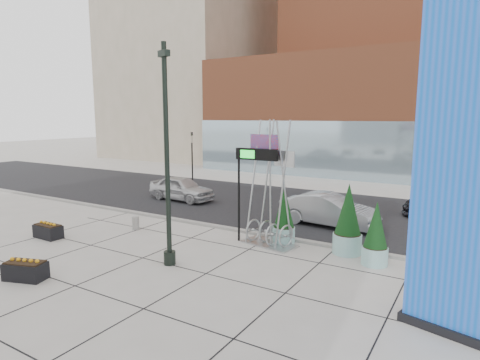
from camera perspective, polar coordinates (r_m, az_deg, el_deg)
The scene contains 20 objects.
ground at distance 15.57m, azimuth -5.69°, elevation -11.21°, with size 160.00×160.00×0.00m, color #9E9991.
street_asphalt at distance 23.99m, azimuth 8.78°, elevation -4.01°, with size 80.00×12.00×0.02m, color black.
curb_edge at distance 18.74m, azimuth 1.71°, elevation -7.46°, with size 80.00×0.30×0.12m, color gray.
tower_podium at distance 39.44m, azimuth 19.94°, elevation 8.66°, with size 34.00×10.00×11.00m, color #984B2C.
tower_glass_front at distance 34.87m, azimuth 18.11°, elevation 3.84°, with size 34.00×0.60×5.00m, color #8CA5B2.
building_beige_left at distance 58.58m, azimuth -6.48°, elevation 20.40°, with size 18.00×20.00×34.00m, color gray.
blue_pylon at distance 11.00m, azimuth 29.55°, elevation 0.32°, with size 2.64×1.66×8.14m.
lamp_post at distance 14.47m, azimuth -10.28°, elevation 0.34°, with size 0.54×0.43×7.88m.
public_art_sculpture at distance 16.89m, azimuth 4.27°, elevation -4.66°, with size 2.50×1.59×5.28m.
concrete_bollard at distance 19.95m, azimuth -14.62°, elevation -5.95°, with size 0.33×0.33×0.64m, color gray.
overhead_street_sign at distance 16.68m, azimuth 1.87°, elevation 2.54°, with size 1.91×0.20×4.07m.
round_planter_east at distance 15.48m, azimuth 18.74°, elevation -7.43°, with size 0.94×0.94×2.36m.
round_planter_mid at distance 16.35m, azimuth 15.10°, elevation -5.59°, with size 1.13×1.13×2.82m.
round_planter_west at distance 17.32m, azimuth 6.28°, elevation -5.18°, with size 0.96×0.96×2.41m.
box_planter_north at distance 19.98m, azimuth -25.63°, elevation -6.48°, with size 1.35×0.68×0.74m.
box_planter_south at distance 15.39m, azimuth -28.21°, elevation -11.17°, with size 1.49×1.07×0.74m.
car_white_west at distance 26.18m, azimuth -8.33°, elevation -1.20°, with size 1.83×4.56×1.55m, color silver.
car_silver_mid at distance 20.35m, azimuth 12.48°, elevation -4.21°, with size 1.68×4.81×1.58m, color #989B9F.
car_dark_east at distance 23.62m, azimuth 28.73°, elevation -3.28°, with size 2.23×5.49×1.59m, color black.
traffic_signal at distance 33.96m, azimuth -6.84°, elevation 3.76°, with size 0.15×0.18×4.10m.
Camera 1 is at (8.81, -11.66, 5.37)m, focal length 30.00 mm.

